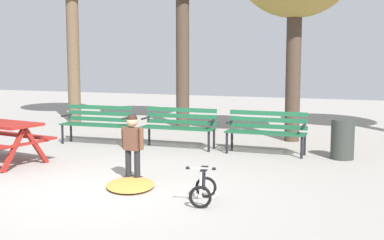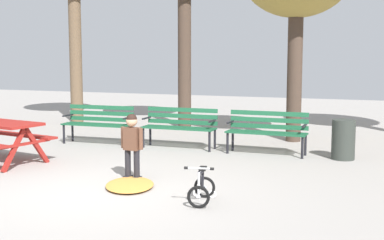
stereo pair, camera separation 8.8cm
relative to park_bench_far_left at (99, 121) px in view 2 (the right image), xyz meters
name	(u,v)px [view 2 (the right image)]	position (x,y,z in m)	size (l,w,h in m)	color
ground	(93,193)	(2.15, -3.75, -0.51)	(36.00, 36.00, 0.00)	gray
park_bench_far_left	(99,121)	(0.00, 0.00, 0.00)	(1.62, 0.52, 0.85)	#195133
park_bench_left	(180,124)	(1.90, 0.16, 0.00)	(1.61, 0.48, 0.85)	#195133
park_bench_right	(267,129)	(3.80, 0.13, 0.00)	(1.60, 0.47, 0.85)	#195133
child_standing	(132,141)	(2.31, -2.84, 0.11)	(0.40, 0.19, 1.06)	black
kids_bicycle	(202,188)	(3.79, -3.67, -0.31)	(0.45, 0.61, 0.54)	black
leaf_pile	(130,185)	(2.49, -3.25, -0.48)	(1.03, 0.72, 0.07)	#C68438
trash_bin	(343,140)	(5.28, 0.11, -0.13)	(0.44, 0.44, 0.76)	#2D332D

